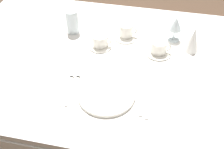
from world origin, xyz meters
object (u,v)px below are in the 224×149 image
Objects in this scene: fork_inner at (68,86)px; coffee_cup_far at (126,30)px; dinner_knife at (143,97)px; coffee_cup_right at (159,47)px; dinner_plate at (106,94)px; coffee_cup_left at (100,40)px; wine_glass_right at (176,25)px; spoon_soup at (150,95)px; napkin_folded at (193,40)px; drink_tumbler at (73,23)px; fork_outer at (74,86)px.

coffee_cup_far reaches higher than fork_inner.
coffee_cup_right is at bearing 82.96° from dinner_knife.
coffee_cup_left is at bearing 107.91° from dinner_plate.
fork_inner is 0.49m from coffee_cup_far.
dinner_knife is 1.58× the size of wine_glass_right.
dinner_knife is 2.08× the size of coffee_cup_right.
spoon_soup reaches higher than dinner_knife.
dinner_knife is at bearing -103.37° from wine_glass_right.
coffee_cup_far is 0.71× the size of napkin_folded.
coffee_cup_far is 0.31m from drink_tumbler.
drink_tumbler reaches higher than dinner_knife.
fork_inner is 2.18× the size of coffee_cup_left.
napkin_folded reaches higher than dinner_plate.
coffee_cup_far is at bearing 68.83° from fork_outer.
fork_inner is at bearing -175.78° from spoon_soup.
dinner_knife is 1.58× the size of napkin_folded.
fork_outer is at bearing -132.61° from wine_glass_right.
dinner_plate is 1.16× the size of fork_outer.
fork_outer is 0.03m from fork_inner.
wine_glass_right is at bearing 139.16° from napkin_folded.
dinner_plate is 1.82× the size of wine_glass_right.
fork_inner is 1.59× the size of wine_glass_right.
wine_glass_right reaches higher than drink_tumbler.
fork_inner is 0.45m from drink_tumbler.
dinner_plate is 0.16m from dinner_knife.
coffee_cup_right is 0.76× the size of wine_glass_right.
coffee_cup_far is 0.74× the size of drink_tumbler.
fork_outer is at bearing 13.39° from fork_inner.
spoon_soup is 1.62× the size of napkin_folded.
coffee_cup_far is (0.01, 0.46, 0.04)m from dinner_plate.
coffee_cup_left is 0.96× the size of coffee_cup_right.
fork_inner and dinner_knife have the same top height.
fork_outer and fork_inner have the same top height.
dinner_plate is at bearing -118.94° from wine_glass_right.
coffee_cup_right is at bearing -117.05° from wine_glass_right.
drink_tumbler is at bearing -176.01° from wine_glass_right.
wine_glass_right is (0.27, 0.49, 0.09)m from dinner_plate.
dinner_knife is (0.16, 0.02, -0.01)m from dinner_plate.
coffee_cup_far is at bearing 108.92° from dinner_knife.
napkin_folded reaches higher than drink_tumbler.
wine_glass_right is at bearing 79.78° from spoon_soup.
dinner_plate is 0.19m from fork_inner.
dinner_knife is at bearing -50.09° from coffee_cup_left.
spoon_soup is at bearing 3.46° from fork_outer.
fork_inner is 0.98× the size of spoon_soup.
napkin_folded is (0.67, -0.04, 0.01)m from drink_tumbler.
coffee_cup_left reaches higher than spoon_soup.
dinner_plate is 1.13× the size of spoon_soup.
wine_glass_right is at bearing 7.18° from coffee_cup_far.
coffee_cup_far reaches higher than dinner_plate.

